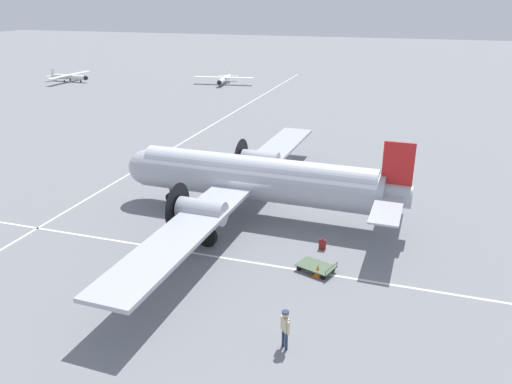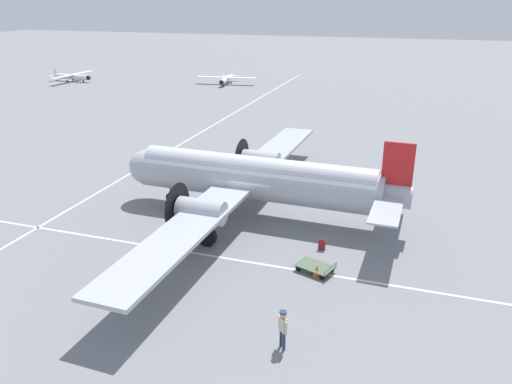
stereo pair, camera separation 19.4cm
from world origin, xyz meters
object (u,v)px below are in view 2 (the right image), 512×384
Objects in this scene: crew_foreground at (283,325)px; traffic_cone at (317,271)px; light_aircraft_distant at (226,79)px; light_aircraft_taxiing at (72,76)px; airliner_main at (250,178)px; suitcase_near_door at (322,245)px; baggage_cart at (315,267)px.

traffic_cone is (-0.16, -5.63, -0.76)m from crew_foreground.
light_aircraft_taxiing reaches higher than light_aircraft_distant.
airliner_main is 2.94× the size of light_aircraft_taxiing.
suitcase_near_door is 54.85m from light_aircraft_distant.
light_aircraft_distant is at bearing 14.13° from light_aircraft_taxiing.
crew_foreground is at bearing 90.92° from suitcase_near_door.
crew_foreground reaches higher than traffic_cone.
baggage_cart is at bearing -68.47° from traffic_cone.
baggage_cart is 57.01m from light_aircraft_distant.
airliner_main is at bearing 158.87° from crew_foreground.
light_aircraft_distant is at bearing -65.14° from airliner_main.
crew_foreground is 0.18× the size of light_aircraft_distant.
crew_foreground reaches higher than baggage_cart.
airliner_main reaches higher than light_aircraft_distant.
traffic_cone is at bearing 132.90° from crew_foreground.
light_aircraft_distant is (19.53, -45.79, -1.61)m from airliner_main.
airliner_main is at bearing -47.70° from traffic_cone.
light_aircraft_taxiing is at bearing 177.68° from crew_foreground.
traffic_cone is at bearing 130.94° from baggage_cart.
airliner_main reaches higher than traffic_cone.
light_aircraft_taxiing reaches higher than traffic_cone.
suitcase_near_door is (-5.10, 3.22, -2.10)m from airliner_main.
crew_foreground is (-5.24, 11.56, -1.36)m from airliner_main.
airliner_main is at bearing -40.57° from light_aircraft_taxiing.
suitcase_near_door is at bearing 149.46° from airliner_main.
airliner_main reaches higher than light_aircraft_taxiing.
traffic_cone is (-49.20, 46.64, -0.51)m from light_aircraft_taxiing.
light_aircraft_taxiing is at bearing -43.47° from traffic_cone.
airliner_main is 13.62× the size of baggage_cart.
light_aircraft_taxiing is (24.28, 5.07, 0.01)m from light_aircraft_distant.
suitcase_near_door is at bearing -83.86° from traffic_cone.
traffic_cone is (-24.92, 51.71, -0.51)m from light_aircraft_distant.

